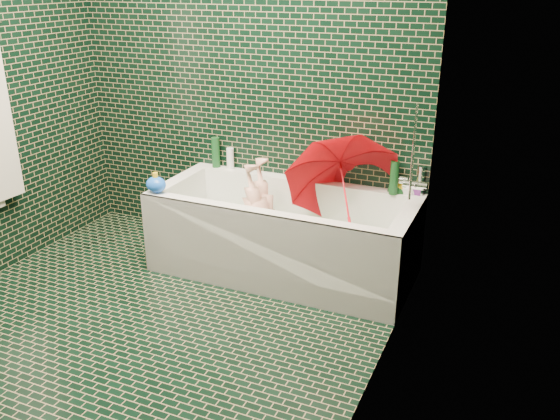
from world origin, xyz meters
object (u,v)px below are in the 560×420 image
at_px(child, 263,226).
at_px(bath_toy, 156,184).
at_px(bathtub, 283,243).
at_px(umbrella, 345,192).
at_px(rubber_duck, 400,186).

bearing_deg(child, bath_toy, -61.61).
xyz_separation_m(bathtub, child, (-0.14, -0.00, 0.10)).
height_order(bathtub, umbrella, umbrella).
distance_m(umbrella, bath_toy, 1.22).
relative_size(child, bath_toy, 5.18).
bearing_deg(child, umbrella, 106.20).
xyz_separation_m(child, rubber_duck, (0.82, 0.35, 0.28)).
xyz_separation_m(child, umbrella, (0.52, 0.12, 0.28)).
relative_size(bathtub, umbrella, 2.35).
relative_size(umbrella, bath_toy, 4.26).
distance_m(bathtub, child, 0.18).
bearing_deg(rubber_duck, child, 179.49).
distance_m(rubber_duck, bath_toy, 1.58).
height_order(bathtub, bath_toy, bath_toy).
xyz_separation_m(bathtub, umbrella, (0.38, 0.12, 0.37)).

